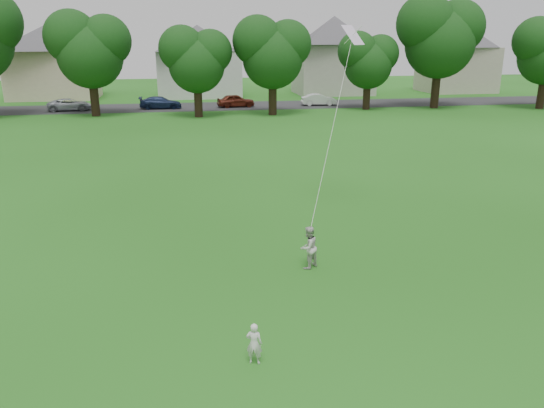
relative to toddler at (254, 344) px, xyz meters
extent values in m
plane|color=#1B5112|center=(0.71, 1.86, -0.47)|extent=(160.00, 160.00, 0.00)
cube|color=#2D2D30|center=(0.71, 43.86, -0.47)|extent=(90.00, 7.00, 0.01)
imported|color=silver|center=(0.00, 0.00, 0.00)|extent=(0.40, 0.32, 0.95)
imported|color=beige|center=(2.24, 4.59, 0.18)|extent=(0.81, 0.78, 1.31)
plane|color=white|center=(5.03, 9.93, 6.23)|extent=(1.09, 1.05, 0.69)
cylinder|color=white|center=(3.63, 7.26, 3.35)|extent=(0.01, 0.01, 8.34)
cylinder|color=black|center=(-8.84, 38.84, 1.25)|extent=(0.74, 0.74, 3.44)
cylinder|color=black|center=(0.03, 36.80, 1.00)|extent=(0.69, 0.69, 2.95)
cylinder|color=black|center=(6.56, 37.04, 1.17)|extent=(0.72, 0.72, 3.28)
cylinder|color=black|center=(15.98, 39.24, 0.92)|extent=(0.68, 0.68, 2.79)
cylinder|color=black|center=(22.89, 39.20, 1.56)|extent=(0.79, 0.79, 4.07)
cylinder|color=black|center=(32.74, 37.07, 1.17)|extent=(0.72, 0.72, 3.29)
imported|color=#A0A2AF|center=(-11.76, 42.86, 0.09)|extent=(4.19, 2.30, 1.11)
imported|color=#152142|center=(-3.41, 42.86, 0.11)|extent=(4.00, 1.67, 1.15)
imported|color=#5A1E12|center=(3.85, 42.86, 0.16)|extent=(3.80, 1.86, 1.25)
imported|color=silver|center=(12.25, 42.86, 0.11)|extent=(3.56, 1.39, 1.15)
cube|color=beige|center=(-15.29, 53.86, 2.11)|extent=(9.22, 6.39, 5.18)
pyramid|color=#4C494F|center=(-15.29, 53.86, 7.55)|extent=(13.30, 13.30, 2.85)
cube|color=silver|center=(0.71, 53.86, 2.08)|extent=(9.26, 7.67, 5.11)
pyramid|color=#4C494F|center=(0.71, 53.86, 7.44)|extent=(13.36, 13.36, 2.81)
cube|color=#B5B1A2|center=(16.71, 53.86, 2.42)|extent=(8.72, 7.09, 5.78)
pyramid|color=#4C494F|center=(16.71, 53.86, 8.49)|extent=(12.57, 12.57, 3.18)
cube|color=#BBB29A|center=(32.71, 53.86, 2.23)|extent=(8.21, 6.76, 5.40)
pyramid|color=#4C494F|center=(32.71, 53.86, 7.89)|extent=(11.84, 11.84, 2.97)
camera|label=1|loc=(-1.22, -9.67, 6.17)|focal=35.00mm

